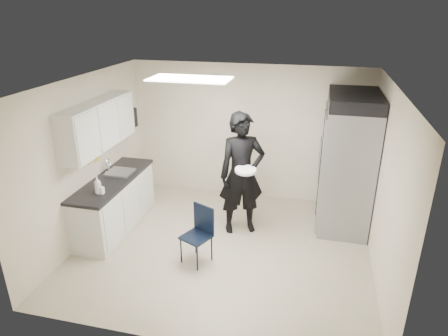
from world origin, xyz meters
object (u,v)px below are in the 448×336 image
(lower_counter, at_px, (115,204))
(man_tuxedo, at_px, (242,174))
(folding_chair, at_px, (196,237))
(commercial_fridge, at_px, (347,167))

(lower_counter, distance_m, man_tuxedo, 2.23)
(folding_chair, bearing_deg, commercial_fridge, 63.89)
(commercial_fridge, xyz_separation_m, folding_chair, (-2.13, -1.73, -0.62))
(lower_counter, height_order, commercial_fridge, commercial_fridge)
(commercial_fridge, distance_m, man_tuxedo, 1.79)
(commercial_fridge, relative_size, man_tuxedo, 1.02)
(commercial_fridge, bearing_deg, folding_chair, -141.00)
(lower_counter, height_order, folding_chair, lower_counter)
(lower_counter, relative_size, man_tuxedo, 0.93)
(commercial_fridge, distance_m, folding_chair, 2.81)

